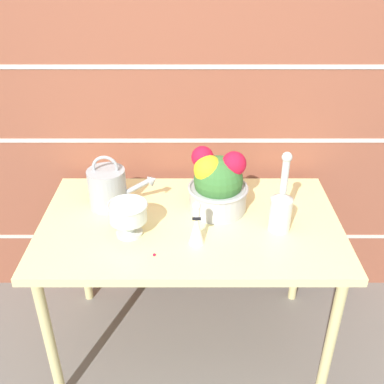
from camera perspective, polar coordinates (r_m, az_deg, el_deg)
ground_plane at (r=2.41m, az=-0.00°, el=-18.33°), size 12.00×12.00×0.00m
brick_wall at (r=2.18m, az=0.06°, el=11.31°), size 3.60×0.08×2.20m
patio_table at (r=1.96m, az=-0.01°, el=-5.32°), size 1.27×0.75×0.74m
watering_can at (r=2.01m, az=-10.33°, el=0.62°), size 0.31×0.17×0.25m
crystal_pedestal_bowl at (r=1.80m, az=-7.89°, el=-2.73°), size 0.16×0.16×0.14m
flower_planter at (r=1.93m, az=3.49°, el=1.05°), size 0.26×0.26×0.29m
glass_decanter at (r=1.84m, az=11.49°, el=-1.84°), size 0.09×0.09×0.35m
figurine_vase at (r=1.75m, az=0.81°, el=-4.45°), size 0.06×0.06×0.19m
fallen_petal at (r=1.73m, az=-4.59°, el=-7.93°), size 0.01×0.01×0.01m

